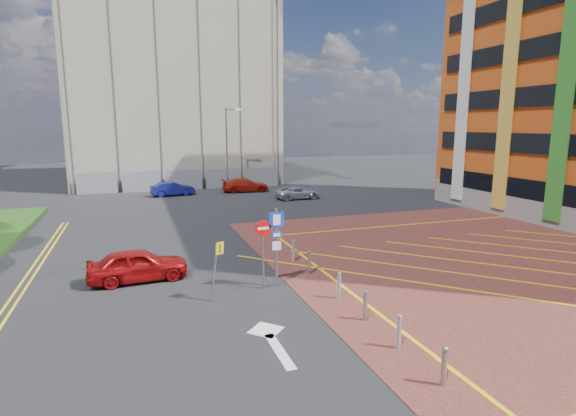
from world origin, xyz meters
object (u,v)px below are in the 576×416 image
lamp_back (228,146)px  car_blue_back (172,189)px  car_red_left (138,265)px  car_red_back (245,185)px  sign_cluster (272,240)px  car_silver_back (298,193)px  warning_sign (216,264)px

lamp_back → car_blue_back: bearing=-165.5°
car_red_left → lamp_back: bearing=-23.4°
car_red_back → lamp_back: bearing=52.4°
lamp_back → car_red_back: 4.14m
car_blue_back → sign_cluster: bearing=175.7°
car_red_back → sign_cluster: bearing=171.8°
lamp_back → car_silver_back: bearing=-55.5°
car_silver_back → car_blue_back: bearing=58.7°
car_blue_back → car_red_back: 6.90m
sign_cluster → warning_sign: (-2.32, -0.69, -0.52)m
sign_cluster → warning_sign: sign_cluster is taller
sign_cluster → car_red_left: (-5.02, 2.57, -1.27)m
lamp_back → car_silver_back: 9.17m
warning_sign → car_red_back: warning_sign is taller
sign_cluster → car_red_back: size_ratio=0.71×
sign_cluster → car_silver_back: bearing=67.1°
warning_sign → car_red_back: 27.55m
car_silver_back → lamp_back: bearing=31.2°
lamp_back → car_red_left: bearing=-109.8°
car_blue_back → car_red_left: bearing=163.7°
lamp_back → car_red_back: bearing=-40.7°
car_red_back → car_blue_back: bearing=95.0°
lamp_back → sign_cluster: bearing=-98.0°
lamp_back → car_red_left: 26.24m
lamp_back → sign_cluster: lamp_back is taller
lamp_back → car_blue_back: 6.78m
warning_sign → car_silver_back: (10.83, 20.84, -0.89)m
car_red_left → car_red_back: size_ratio=0.89×
car_silver_back → sign_cluster: bearing=153.8°
lamp_back → car_red_left: (-8.80, -24.44, -3.68)m
sign_cluster → lamp_back: bearing=82.0°
sign_cluster → car_blue_back: (-1.71, 25.59, -1.31)m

